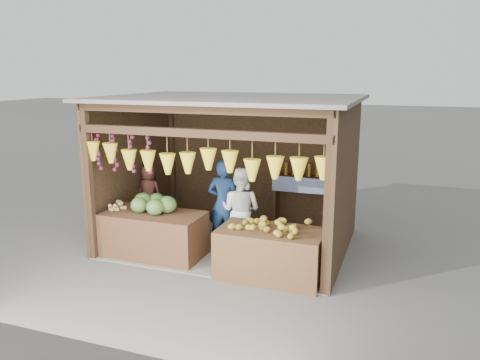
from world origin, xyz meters
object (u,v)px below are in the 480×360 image
Objects in this scene: counter_right at (270,254)px; woman_standing at (241,210)px; counter_left at (154,234)px; man_standing at (224,204)px; vendor_seated at (149,192)px.

woman_standing is at bearing 133.41° from counter_right.
counter_left is at bearing 33.94° from woman_standing.
woman_standing is (-0.77, 0.81, 0.38)m from counter_right.
vendor_seated is (-1.67, 0.30, -0.00)m from man_standing.
counter_right is 1.18m from woman_standing.
man_standing is (0.97, 0.77, 0.42)m from counter_left.
man_standing is at bearing 175.15° from vendor_seated.
vendor_seated is at bearing -17.29° from man_standing.
counter_right is at bearing 161.58° from vendor_seated.
vendor_seated reaches higher than counter_right.
counter_left is 1.35m from vendor_seated.
man_standing is (-1.13, 0.93, 0.42)m from counter_right.
counter_right is at bearing -4.22° from counter_left.
vendor_seated is at bearing 156.39° from counter_right.
counter_left is at bearing 175.78° from counter_right.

